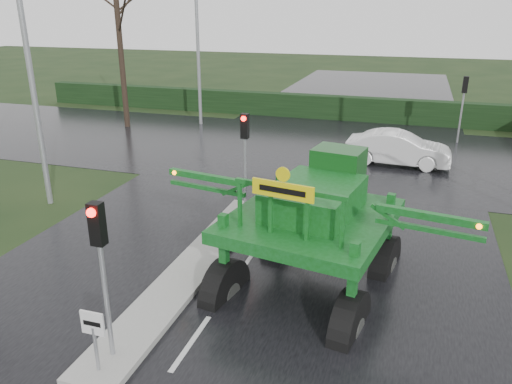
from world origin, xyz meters
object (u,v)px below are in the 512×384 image
(white_sedan, at_px, (397,165))
(traffic_signal_mid, at_px, (245,141))
(street_light_left_near, at_px, (32,36))
(keep_left_sign, at_px, (94,332))
(street_light_left_far, at_px, (202,23))
(traffic_signal_far, at_px, (464,94))
(traffic_signal_near, at_px, (100,249))
(crop_sprayer, at_px, (228,212))

(white_sedan, bearing_deg, traffic_signal_mid, 149.02)
(traffic_signal_mid, xyz_separation_m, street_light_left_near, (-6.89, -1.49, 3.40))
(keep_left_sign, height_order, street_light_left_far, street_light_left_far)
(keep_left_sign, xyz_separation_m, white_sedan, (4.90, 16.39, -1.06))
(keep_left_sign, distance_m, traffic_signal_far, 22.93)
(street_light_left_far, xyz_separation_m, white_sedan, (11.80, -5.11, -5.99))
(traffic_signal_near, xyz_separation_m, crop_sprayer, (1.31, 3.35, -0.42))
(traffic_signal_near, xyz_separation_m, traffic_signal_mid, (0.00, 8.50, 0.00))
(crop_sprayer, bearing_deg, traffic_signal_near, -101.61)
(keep_left_sign, xyz_separation_m, crop_sprayer, (1.31, 3.84, 1.11))
(keep_left_sign, distance_m, street_light_left_far, 23.11)
(traffic_signal_mid, bearing_deg, white_sedan, 56.48)
(traffic_signal_near, distance_m, street_light_left_near, 10.40)
(keep_left_sign, bearing_deg, street_light_left_far, 107.78)
(traffic_signal_near, distance_m, white_sedan, 16.84)
(keep_left_sign, xyz_separation_m, traffic_signal_mid, (0.00, 8.99, 1.53))
(street_light_left_near, distance_m, street_light_left_far, 14.00)
(traffic_signal_mid, relative_size, street_light_left_far, 0.35)
(crop_sprayer, bearing_deg, keep_left_sign, -99.08)
(white_sedan, bearing_deg, traffic_signal_near, 165.41)
(traffic_signal_far, distance_m, crop_sprayer, 18.83)
(traffic_signal_far, relative_size, crop_sprayer, 0.43)
(crop_sprayer, relative_size, white_sedan, 1.75)
(crop_sprayer, xyz_separation_m, white_sedan, (3.59, 12.55, -2.17))
(keep_left_sign, xyz_separation_m, traffic_signal_far, (7.80, 21.51, 1.53))
(keep_left_sign, relative_size, crop_sprayer, 0.17)
(traffic_signal_far, relative_size, street_light_left_far, 0.35)
(traffic_signal_mid, height_order, crop_sprayer, crop_sprayer)
(traffic_signal_far, bearing_deg, traffic_signal_mid, 58.07)
(street_light_left_near, distance_m, white_sedan, 15.94)
(traffic_signal_near, bearing_deg, traffic_signal_far, 69.64)
(street_light_left_near, relative_size, white_sedan, 2.15)
(traffic_signal_far, distance_m, white_sedan, 6.42)
(street_light_left_near, bearing_deg, traffic_signal_near, -45.47)
(keep_left_sign, distance_m, street_light_left_near, 11.32)
(white_sedan, bearing_deg, street_light_left_near, 129.55)
(keep_left_sign, height_order, white_sedan, keep_left_sign)
(crop_sprayer, bearing_deg, traffic_signal_far, 79.58)
(traffic_signal_far, height_order, white_sedan, traffic_signal_far)
(traffic_signal_mid, bearing_deg, traffic_signal_far, 58.07)
(street_light_left_near, bearing_deg, street_light_left_far, 90.00)
(keep_left_sign, relative_size, traffic_signal_near, 0.38)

